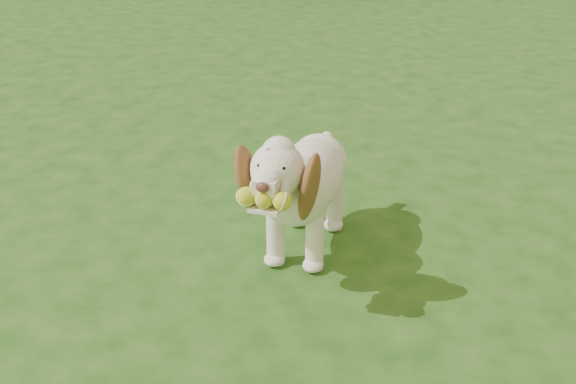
% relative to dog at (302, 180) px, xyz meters
% --- Properties ---
extents(ground, '(80.00, 80.00, 0.00)m').
position_rel_dog_xyz_m(ground, '(-0.01, 0.10, -0.41)').
color(ground, '#184313').
rests_on(ground, ground).
extents(dog, '(0.43, 1.18, 0.77)m').
position_rel_dog_xyz_m(dog, '(0.00, 0.00, 0.00)').
color(dog, white).
rests_on(dog, ground).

